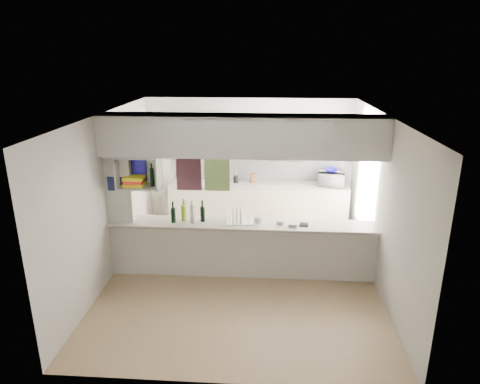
# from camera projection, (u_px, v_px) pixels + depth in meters

# --- Properties ---
(floor) EXTENTS (4.80, 4.80, 0.00)m
(floor) POSITION_uv_depth(u_px,v_px,m) (242.00, 275.00, 6.97)
(floor) COLOR tan
(floor) RESTS_ON ground
(ceiling) EXTENTS (4.80, 4.80, 0.00)m
(ceiling) POSITION_uv_depth(u_px,v_px,m) (242.00, 115.00, 6.16)
(ceiling) COLOR white
(ceiling) RESTS_ON wall_back
(wall_back) EXTENTS (4.20, 0.00, 4.20)m
(wall_back) POSITION_uv_depth(u_px,v_px,m) (249.00, 162.00, 8.84)
(wall_back) COLOR silver
(wall_back) RESTS_ON floor
(wall_left) EXTENTS (0.00, 4.80, 4.80)m
(wall_left) POSITION_uv_depth(u_px,v_px,m) (108.00, 197.00, 6.70)
(wall_left) COLOR silver
(wall_left) RESTS_ON floor
(wall_right) EXTENTS (0.00, 4.80, 4.80)m
(wall_right) POSITION_uv_depth(u_px,v_px,m) (381.00, 203.00, 6.43)
(wall_right) COLOR silver
(wall_right) RESTS_ON floor
(servery_partition) EXTENTS (4.20, 0.50, 2.60)m
(servery_partition) POSITION_uv_depth(u_px,v_px,m) (230.00, 177.00, 6.46)
(servery_partition) COLOR silver
(servery_partition) RESTS_ON floor
(cubby_shelf) EXTENTS (0.65, 0.35, 0.50)m
(cubby_shelf) POSITION_uv_depth(u_px,v_px,m) (138.00, 174.00, 6.48)
(cubby_shelf) COLOR white
(cubby_shelf) RESTS_ON bulkhead
(kitchen_run) EXTENTS (3.60, 0.63, 2.24)m
(kitchen_run) POSITION_uv_depth(u_px,v_px,m) (256.00, 188.00, 8.73)
(kitchen_run) COLOR beige
(kitchen_run) RESTS_ON floor
(microwave) EXTENTS (0.56, 0.42, 0.28)m
(microwave) POSITION_uv_depth(u_px,v_px,m) (331.00, 179.00, 8.49)
(microwave) COLOR white
(microwave) RESTS_ON bench_top
(bowl) EXTENTS (0.27, 0.27, 0.07)m
(bowl) POSITION_uv_depth(u_px,v_px,m) (331.00, 170.00, 8.46)
(bowl) COLOR #110C8C
(bowl) RESTS_ON microwave
(dish_rack) EXTENTS (0.46, 0.37, 0.23)m
(dish_rack) POSITION_uv_depth(u_px,v_px,m) (239.00, 217.00, 6.70)
(dish_rack) COLOR silver
(dish_rack) RESTS_ON breakfast_bar
(cup) EXTENTS (0.16, 0.16, 0.10)m
(cup) POSITION_uv_depth(u_px,v_px,m) (258.00, 221.00, 6.60)
(cup) COLOR white
(cup) RESTS_ON dish_rack
(wine_bottles) EXTENTS (0.53, 0.16, 0.38)m
(wine_bottles) POSITION_uv_depth(u_px,v_px,m) (188.00, 214.00, 6.69)
(wine_bottles) COLOR black
(wine_bottles) RESTS_ON breakfast_bar
(plastic_tubs) EXTENTS (0.49, 0.21, 0.06)m
(plastic_tubs) POSITION_uv_depth(u_px,v_px,m) (291.00, 223.00, 6.59)
(plastic_tubs) COLOR silver
(plastic_tubs) RESTS_ON breakfast_bar
(utensil_jar) EXTENTS (0.10, 0.10, 0.14)m
(utensil_jar) POSITION_uv_depth(u_px,v_px,m) (236.00, 179.00, 8.71)
(utensil_jar) COLOR black
(utensil_jar) RESTS_ON bench_top
(knife_block) EXTENTS (0.11, 0.10, 0.19)m
(knife_block) POSITION_uv_depth(u_px,v_px,m) (253.00, 178.00, 8.71)
(knife_block) COLOR #57341E
(knife_block) RESTS_ON bench_top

